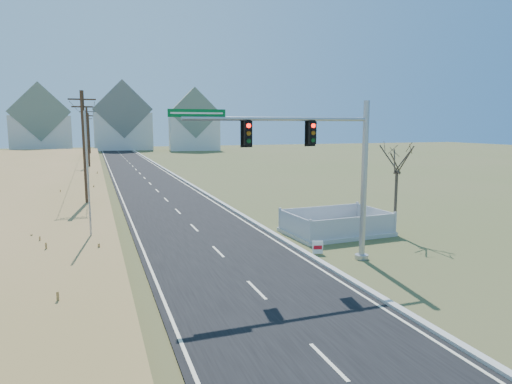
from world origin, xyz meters
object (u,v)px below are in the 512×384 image
at_px(open_sign, 318,247).
at_px(flagpole, 89,202).
at_px(fence_enclosure, 336,229).
at_px(bare_tree, 398,157).
at_px(traffic_signal_mast, 330,166).

distance_m(open_sign, flagpole, 11.68).
relative_size(fence_enclosure, bare_tree, 1.06).
height_order(fence_enclosure, open_sign, fence_enclosure).
bearing_deg(flagpole, open_sign, -13.73).
relative_size(open_sign, flagpole, 0.09).
xyz_separation_m(open_sign, flagpole, (-11.07, 2.71, 2.57)).
relative_size(fence_enclosure, open_sign, 9.28).
bearing_deg(open_sign, traffic_signal_mast, -82.15).
height_order(traffic_signal_mast, bare_tree, traffic_signal_mast).
height_order(flagpole, bare_tree, flagpole).
bearing_deg(bare_tree, flagpole, 178.43).
xyz_separation_m(open_sign, bare_tree, (6.39, 2.23, 4.43)).
relative_size(fence_enclosure, flagpole, 0.86).
bearing_deg(fence_enclosure, flagpole, -178.84).
bearing_deg(open_sign, bare_tree, 35.64).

